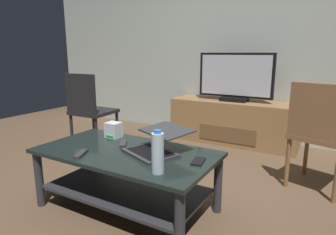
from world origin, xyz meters
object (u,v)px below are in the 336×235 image
object	(u,v)px
television	(235,78)
soundbar_remote	(123,144)
media_cabinet	(234,122)
router_box	(114,130)
tv_remote	(81,154)
cell_phone	(198,161)
water_bottle_near	(158,153)
dining_chair	(320,131)
coffee_table	(126,169)
laptop	(157,143)
side_chair	(89,107)

from	to	relation	value
television	soundbar_remote	bearing A→B (deg)	-97.83
media_cabinet	router_box	world-z (taller)	router_box
tv_remote	cell_phone	bearing A→B (deg)	-3.17
television	water_bottle_near	xyz separation A→B (m)	(0.24, -2.18, -0.25)
dining_chair	television	bearing A→B (deg)	136.82
tv_remote	media_cabinet	bearing A→B (deg)	56.29
coffee_table	television	distance (m)	2.04
soundbar_remote	dining_chair	bearing A→B (deg)	2.38
router_box	media_cabinet	bearing A→B (deg)	75.60
laptop	cell_phone	world-z (taller)	laptop
media_cabinet	soundbar_remote	bearing A→B (deg)	-97.74
coffee_table	soundbar_remote	distance (m)	0.20
laptop	router_box	size ratio (longest dim) A/B	4.06
dining_chair	side_chair	bearing A→B (deg)	-176.49
television	dining_chair	world-z (taller)	television
media_cabinet	router_box	xyz separation A→B (m)	(-0.45, -1.77, 0.24)
dining_chair	router_box	xyz separation A→B (m)	(-1.46, -0.80, -0.00)
coffee_table	laptop	distance (m)	0.30
water_bottle_near	soundbar_remote	distance (m)	0.60
dining_chair	cell_phone	distance (m)	1.15
water_bottle_near	tv_remote	xyz separation A→B (m)	(-0.60, -0.01, -0.11)
cell_phone	router_box	bearing A→B (deg)	158.92
television	dining_chair	bearing A→B (deg)	-43.18
laptop	tv_remote	distance (m)	0.52
television	water_bottle_near	bearing A→B (deg)	-83.66
coffee_table	router_box	distance (m)	0.42
laptop	tv_remote	xyz separation A→B (m)	(-0.41, -0.31, -0.05)
media_cabinet	dining_chair	distance (m)	1.42
router_box	water_bottle_near	bearing A→B (deg)	-31.79
tv_remote	soundbar_remote	world-z (taller)	same
television	tv_remote	bearing A→B (deg)	-99.36
media_cabinet	tv_remote	size ratio (longest dim) A/B	9.80
television	cell_phone	distance (m)	1.98
router_box	side_chair	bearing A→B (deg)	145.08
coffee_table	dining_chair	bearing A→B (deg)	41.08
dining_chair	tv_remote	xyz separation A→B (m)	(-1.37, -1.25, -0.05)
cell_phone	laptop	bearing A→B (deg)	165.82
television	laptop	distance (m)	1.91
router_box	television	bearing A→B (deg)	75.43
laptop	router_box	xyz separation A→B (m)	(-0.50, 0.14, -0.00)
television	cell_phone	bearing A→B (deg)	-78.87
router_box	tv_remote	size ratio (longest dim) A/B	0.77
tv_remote	soundbar_remote	xyz separation A→B (m)	(0.10, 0.32, 0.00)
laptop	coffee_table	bearing A→B (deg)	-158.84
laptop	television	bearing A→B (deg)	91.53
coffee_table	water_bottle_near	distance (m)	0.52
soundbar_remote	laptop	bearing A→B (deg)	-36.33
media_cabinet	water_bottle_near	size ratio (longest dim) A/B	6.12
side_chair	tv_remote	world-z (taller)	side_chair
laptop	soundbar_remote	world-z (taller)	laptop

